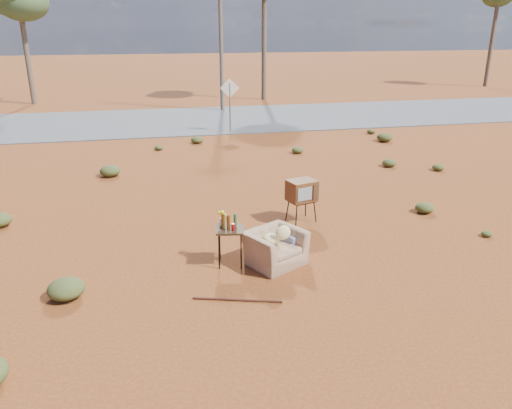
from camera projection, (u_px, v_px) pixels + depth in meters
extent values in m
plane|color=brown|center=(256.00, 264.00, 9.37)|extent=(140.00, 140.00, 0.00)
cube|color=#565659|center=(188.00, 120.00, 23.14)|extent=(140.00, 7.00, 0.04)
imported|color=#997353|center=(275.00, 242.00, 9.22)|extent=(1.19, 1.05, 0.88)
ellipsoid|color=#EFE692|center=(271.00, 239.00, 9.21)|extent=(0.32, 0.32, 0.19)
ellipsoid|color=#EFE692|center=(283.00, 233.00, 9.05)|extent=(0.28, 0.14, 0.28)
cube|color=navy|center=(289.00, 243.00, 9.64)|extent=(0.68, 0.77, 0.51)
cube|color=black|center=(301.00, 201.00, 11.22)|extent=(0.63, 0.54, 0.03)
cylinder|color=black|center=(296.00, 216.00, 11.04)|extent=(0.03, 0.03, 0.49)
cylinder|color=black|center=(315.00, 212.00, 11.26)|extent=(0.03, 0.03, 0.49)
cylinder|color=black|center=(287.00, 210.00, 11.36)|extent=(0.03, 0.03, 0.49)
cylinder|color=black|center=(306.00, 207.00, 11.58)|extent=(0.03, 0.03, 0.49)
cube|color=brown|center=(302.00, 190.00, 11.14)|extent=(0.71, 0.62, 0.47)
cube|color=gray|center=(305.00, 194.00, 10.90)|extent=(0.35, 0.12, 0.29)
cube|color=#472D19|center=(316.00, 192.00, 11.03)|extent=(0.14, 0.06, 0.33)
cube|color=#392614|center=(230.00, 229.00, 9.13)|extent=(0.58, 0.58, 0.04)
cylinder|color=black|center=(219.00, 252.00, 9.06)|extent=(0.02, 0.02, 0.70)
cylinder|color=black|center=(241.00, 251.00, 9.07)|extent=(0.02, 0.02, 0.70)
cylinder|color=black|center=(220.00, 242.00, 9.43)|extent=(0.02, 0.02, 0.70)
cylinder|color=black|center=(241.00, 242.00, 9.45)|extent=(0.02, 0.02, 0.70)
cylinder|color=#4B2C0C|center=(223.00, 221.00, 9.12)|extent=(0.07, 0.07, 0.26)
cylinder|color=#4B2C0C|center=(229.00, 223.00, 9.00)|extent=(0.07, 0.07, 0.28)
cylinder|color=#255827|center=(235.00, 220.00, 9.18)|extent=(0.06, 0.06, 0.24)
cylinder|color=#AC0D17|center=(233.00, 227.00, 9.01)|extent=(0.06, 0.06, 0.13)
cylinder|color=silver|center=(222.00, 222.00, 9.24)|extent=(0.08, 0.08, 0.14)
ellipsoid|color=yellow|center=(222.00, 214.00, 9.18)|extent=(0.16, 0.16, 0.12)
cylinder|color=#522215|center=(237.00, 300.00, 8.11)|extent=(1.41, 0.46, 0.04)
cylinder|color=brown|center=(230.00, 108.00, 20.35)|extent=(0.06, 0.06, 2.00)
cube|color=silver|center=(230.00, 88.00, 20.07)|extent=(0.78, 0.04, 0.78)
cylinder|color=brown|center=(26.00, 48.00, 26.97)|extent=(0.28, 0.28, 6.00)
cylinder|color=brown|center=(264.00, 37.00, 28.45)|extent=(0.28, 0.28, 7.00)
cylinder|color=brown|center=(492.00, 39.00, 34.66)|extent=(0.28, 0.28, 6.50)
cylinder|color=brown|center=(221.00, 29.00, 24.47)|extent=(0.20, 0.20, 8.00)
ellipsoid|color=#474E22|center=(424.00, 208.00, 11.87)|extent=(0.44, 0.44, 0.24)
ellipsoid|color=#474E22|center=(110.00, 171.00, 14.69)|extent=(0.60, 0.60, 0.33)
ellipsoid|color=#474E22|center=(438.00, 167.00, 15.27)|extent=(0.36, 0.36, 0.20)
ellipsoid|color=#474E22|center=(297.00, 150.00, 17.31)|extent=(0.40, 0.40, 0.22)
ellipsoid|color=#474E22|center=(159.00, 148.00, 17.77)|extent=(0.30, 0.30, 0.17)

